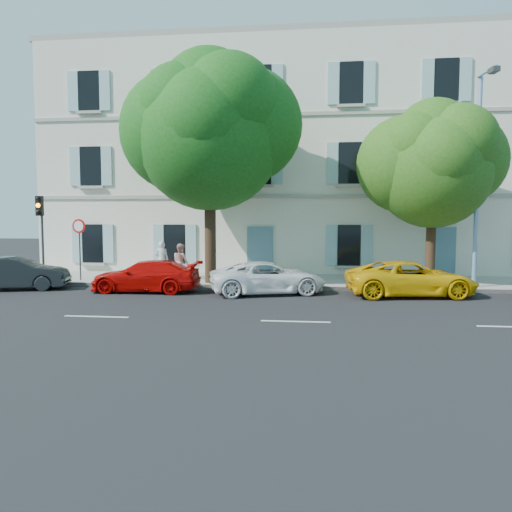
# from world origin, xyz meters

# --- Properties ---
(ground) EXTENTS (90.00, 90.00, 0.00)m
(ground) POSITION_xyz_m (0.00, 0.00, 0.00)
(ground) COLOR black
(sidewalk) EXTENTS (36.00, 4.50, 0.15)m
(sidewalk) POSITION_xyz_m (0.00, 4.45, 0.07)
(sidewalk) COLOR #A09E96
(sidewalk) RESTS_ON ground
(kerb) EXTENTS (36.00, 0.16, 0.16)m
(kerb) POSITION_xyz_m (0.00, 2.28, 0.08)
(kerb) COLOR #9E998E
(kerb) RESTS_ON ground
(building) EXTENTS (28.00, 7.00, 12.00)m
(building) POSITION_xyz_m (0.00, 10.20, 6.00)
(building) COLOR silver
(building) RESTS_ON ground
(car_dark_sedan) EXTENTS (4.33, 2.51, 1.35)m
(car_dark_sedan) POSITION_xyz_m (-11.67, 0.91, 0.67)
(car_dark_sedan) COLOR black
(car_dark_sedan) RESTS_ON ground
(car_red_coupe) EXTENTS (4.38, 1.81, 1.27)m
(car_red_coupe) POSITION_xyz_m (-6.18, 0.99, 0.63)
(car_red_coupe) COLOR #BF0805
(car_red_coupe) RESTS_ON ground
(car_white_coupe) EXTENTS (4.95, 3.38, 1.26)m
(car_white_coupe) POSITION_xyz_m (-1.27, 1.06, 0.63)
(car_white_coupe) COLOR white
(car_white_coupe) RESTS_ON ground
(car_yellow_supercar) EXTENTS (5.09, 2.85, 1.34)m
(car_yellow_supercar) POSITION_xyz_m (4.16, 1.11, 0.67)
(car_yellow_supercar) COLOR #EEB20A
(car_yellow_supercar) RESTS_ON ground
(tree_left) EXTENTS (6.21, 6.21, 9.63)m
(tree_left) POSITION_xyz_m (-3.96, 2.97, 6.35)
(tree_left) COLOR #3A2819
(tree_left) RESTS_ON sidewalk
(tree_right) EXTENTS (4.84, 4.84, 7.45)m
(tree_right) POSITION_xyz_m (5.40, 3.55, 4.93)
(tree_right) COLOR #3A2819
(tree_right) RESTS_ON sidewalk
(traffic_light) EXTENTS (0.32, 0.43, 3.77)m
(traffic_light) POSITION_xyz_m (-11.68, 2.90, 2.88)
(traffic_light) COLOR #383A3D
(traffic_light) RESTS_ON sidewalk
(road_sign) EXTENTS (0.64, 0.12, 2.75)m
(road_sign) POSITION_xyz_m (-9.93, 3.00, 2.13)
(road_sign) COLOR #383A3D
(road_sign) RESTS_ON sidewalk
(street_lamp) EXTENTS (0.32, 1.80, 8.41)m
(street_lamp) POSITION_xyz_m (6.98, 2.71, 4.92)
(street_lamp) COLOR #7293BF
(street_lamp) RESTS_ON sidewalk
(pedestrian_a) EXTENTS (0.71, 0.56, 1.73)m
(pedestrian_a) POSITION_xyz_m (-6.50, 4.12, 1.01)
(pedestrian_a) COLOR silver
(pedestrian_a) RESTS_ON sidewalk
(pedestrian_b) EXTENTS (1.00, 1.00, 1.64)m
(pedestrian_b) POSITION_xyz_m (-5.53, 3.89, 0.97)
(pedestrian_b) COLOR #D59488
(pedestrian_b) RESTS_ON sidewalk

